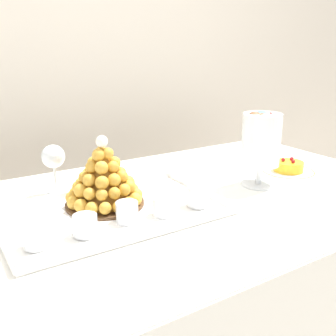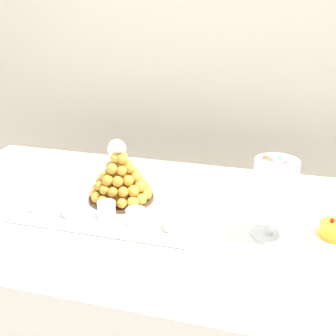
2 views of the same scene
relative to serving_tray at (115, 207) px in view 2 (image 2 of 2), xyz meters
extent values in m
cube|color=silver|center=(0.14, 0.96, 0.49)|extent=(4.80, 0.10, 2.50)
cylinder|color=brown|center=(-0.63, 0.38, -0.40)|extent=(0.04, 0.04, 0.73)
cube|color=brown|center=(0.14, 0.01, -0.02)|extent=(1.66, 0.85, 0.02)
cube|color=white|center=(0.14, 0.01, -0.01)|extent=(1.72, 0.91, 0.00)
cube|color=white|center=(0.14, 0.47, -0.16)|extent=(1.72, 0.01, 0.29)
cube|color=white|center=(0.00, 0.00, 0.00)|extent=(0.59, 0.36, 0.01)
cube|color=white|center=(0.00, -0.18, 0.01)|extent=(0.59, 0.01, 0.02)
cube|color=white|center=(0.00, 0.18, 0.01)|extent=(0.59, 0.01, 0.02)
cube|color=white|center=(-0.30, 0.00, 0.01)|extent=(0.01, 0.36, 0.02)
cube|color=white|center=(0.30, 0.00, 0.01)|extent=(0.01, 0.36, 0.02)
cylinder|color=white|center=(0.00, 0.00, 0.00)|extent=(0.33, 0.33, 0.00)
cylinder|color=#4C331E|center=(0.00, 0.06, 0.01)|extent=(0.22, 0.22, 0.01)
cone|color=#BB802A|center=(0.00, 0.06, 0.09)|extent=(0.15, 0.15, 0.16)
sphere|color=gold|center=(0.09, 0.06, 0.03)|extent=(0.04, 0.04, 0.04)
sphere|color=gold|center=(0.08, 0.09, 0.03)|extent=(0.04, 0.04, 0.04)
sphere|color=gold|center=(0.07, 0.12, 0.03)|extent=(0.03, 0.03, 0.03)
sphere|color=gold|center=(0.04, 0.14, 0.03)|extent=(0.03, 0.03, 0.03)
sphere|color=gold|center=(0.00, 0.15, 0.03)|extent=(0.03, 0.03, 0.03)
sphere|color=gold|center=(-0.03, 0.14, 0.03)|extent=(0.04, 0.04, 0.04)
sphere|color=gold|center=(-0.06, 0.12, 0.03)|extent=(0.04, 0.04, 0.04)
sphere|color=gold|center=(-0.08, 0.09, 0.03)|extent=(0.04, 0.04, 0.04)
sphere|color=gold|center=(-0.09, 0.06, 0.03)|extent=(0.04, 0.04, 0.04)
sphere|color=gold|center=(-0.08, 0.03, 0.03)|extent=(0.04, 0.04, 0.04)
sphere|color=gold|center=(-0.06, 0.00, 0.03)|extent=(0.04, 0.04, 0.04)
sphere|color=gold|center=(-0.03, -0.02, 0.03)|extent=(0.03, 0.03, 0.03)
sphere|color=gold|center=(0.00, -0.03, 0.03)|extent=(0.03, 0.03, 0.03)
sphere|color=gold|center=(0.04, -0.02, 0.03)|extent=(0.03, 0.03, 0.03)
sphere|color=gold|center=(0.07, 0.00, 0.03)|extent=(0.04, 0.04, 0.04)
sphere|color=gold|center=(0.08, 0.03, 0.03)|extent=(0.04, 0.04, 0.04)
sphere|color=gold|center=(0.07, 0.08, 0.06)|extent=(0.04, 0.04, 0.04)
sphere|color=gold|center=(0.05, 0.11, 0.06)|extent=(0.03, 0.03, 0.03)
sphere|color=gold|center=(0.02, 0.13, 0.06)|extent=(0.03, 0.03, 0.03)
sphere|color=gold|center=(-0.01, 0.13, 0.06)|extent=(0.04, 0.04, 0.04)
sphere|color=gold|center=(-0.04, 0.11, 0.06)|extent=(0.04, 0.04, 0.04)
sphere|color=gold|center=(-0.06, 0.09, 0.06)|extent=(0.04, 0.04, 0.04)
sphere|color=gold|center=(-0.07, 0.05, 0.06)|extent=(0.04, 0.04, 0.04)
sphere|color=gold|center=(-0.06, 0.02, 0.06)|extent=(0.03, 0.03, 0.03)
sphere|color=gold|center=(-0.03, 0.00, 0.06)|extent=(0.03, 0.03, 0.03)
sphere|color=gold|center=(0.00, -0.01, 0.06)|extent=(0.03, 0.03, 0.03)
sphere|color=gold|center=(0.03, 0.00, 0.06)|extent=(0.03, 0.03, 0.03)
sphere|color=gold|center=(0.06, 0.02, 0.06)|extent=(0.04, 0.04, 0.04)
sphere|color=gold|center=(0.07, 0.05, 0.06)|extent=(0.04, 0.04, 0.04)
sphere|color=gold|center=(0.04, 0.09, 0.09)|extent=(0.04, 0.04, 0.04)
sphere|color=gold|center=(0.01, 0.11, 0.09)|extent=(0.04, 0.04, 0.04)
sphere|color=gold|center=(-0.02, 0.11, 0.09)|extent=(0.04, 0.04, 0.04)
sphere|color=gold|center=(-0.05, 0.08, 0.09)|extent=(0.03, 0.03, 0.03)
sphere|color=gold|center=(-0.05, 0.04, 0.09)|extent=(0.04, 0.04, 0.04)
sphere|color=gold|center=(-0.02, 0.01, 0.09)|extent=(0.04, 0.04, 0.04)
sphere|color=gold|center=(0.01, 0.01, 0.09)|extent=(0.04, 0.04, 0.04)
sphere|color=gold|center=(0.04, 0.03, 0.09)|extent=(0.04, 0.04, 0.04)
sphere|color=gold|center=(0.05, 0.06, 0.09)|extent=(0.03, 0.03, 0.03)
sphere|color=gold|center=(0.02, 0.09, 0.12)|extent=(0.04, 0.04, 0.04)
sphere|color=gold|center=(-0.02, 0.09, 0.12)|extent=(0.03, 0.03, 0.03)
sphere|color=gold|center=(-0.03, 0.06, 0.12)|extent=(0.03, 0.03, 0.03)
sphere|color=gold|center=(-0.02, 0.03, 0.12)|extent=(0.04, 0.04, 0.04)
sphere|color=gold|center=(0.02, 0.03, 0.12)|extent=(0.03, 0.03, 0.03)
sphere|color=gold|center=(0.04, 0.06, 0.12)|extent=(0.04, 0.04, 0.04)
sphere|color=gold|center=(0.00, 0.08, 0.15)|extent=(0.04, 0.04, 0.04)
sphere|color=gold|center=(-0.01, 0.06, 0.15)|extent=(0.04, 0.04, 0.04)
sphere|color=gold|center=(0.01, 0.05, 0.16)|extent=(0.03, 0.03, 0.03)
sphere|color=white|center=(0.00, 0.06, 0.19)|extent=(0.03, 0.03, 0.03)
cylinder|color=silver|center=(-0.23, -0.09, 0.03)|extent=(0.06, 0.06, 0.05)
cylinder|color=brown|center=(-0.23, -0.09, 0.01)|extent=(0.05, 0.05, 0.02)
cylinder|color=#8C603D|center=(-0.23, -0.09, 0.03)|extent=(0.05, 0.05, 0.02)
sphere|color=brown|center=(-0.23, -0.09, 0.04)|extent=(0.02, 0.02, 0.02)
cylinder|color=silver|center=(-0.11, -0.09, 0.03)|extent=(0.06, 0.06, 0.05)
cylinder|color=#F4EAC6|center=(-0.11, -0.09, 0.01)|extent=(0.05, 0.05, 0.02)
cylinder|color=white|center=(-0.11, -0.09, 0.03)|extent=(0.05, 0.05, 0.02)
sphere|color=brown|center=(-0.12, -0.10, 0.04)|extent=(0.02, 0.02, 0.02)
cylinder|color=silver|center=(0.00, -0.08, 0.03)|extent=(0.06, 0.06, 0.05)
cylinder|color=#F4EAC6|center=(0.00, -0.08, 0.01)|extent=(0.05, 0.05, 0.02)
cylinder|color=white|center=(0.00, -0.08, 0.03)|extent=(0.05, 0.05, 0.02)
sphere|color=brown|center=(0.01, -0.08, 0.05)|extent=(0.02, 0.02, 0.02)
cylinder|color=silver|center=(0.11, -0.09, 0.03)|extent=(0.06, 0.06, 0.05)
cylinder|color=brown|center=(0.11, -0.09, 0.01)|extent=(0.06, 0.06, 0.02)
cylinder|color=#8C603D|center=(0.11, -0.09, 0.03)|extent=(0.06, 0.06, 0.02)
sphere|color=brown|center=(0.12, -0.09, 0.04)|extent=(0.02, 0.02, 0.02)
cylinder|color=silver|center=(0.23, -0.09, 0.03)|extent=(0.06, 0.06, 0.06)
cylinder|color=#F4EAC6|center=(0.23, -0.09, 0.02)|extent=(0.06, 0.06, 0.02)
cylinder|color=white|center=(0.23, -0.09, 0.04)|extent=(0.06, 0.06, 0.02)
sphere|color=brown|center=(0.22, -0.09, 0.05)|extent=(0.02, 0.02, 0.02)
cylinder|color=white|center=(0.51, -0.04, 0.00)|extent=(0.11, 0.11, 0.01)
cylinder|color=white|center=(0.51, -0.04, 0.03)|extent=(0.02, 0.02, 0.07)
cylinder|color=white|center=(0.51, -0.04, 0.15)|extent=(0.13, 0.13, 0.17)
cylinder|color=#9ED860|center=(0.53, -0.03, 0.08)|extent=(0.06, 0.04, 0.06)
cylinder|color=#F9A54C|center=(0.50, -0.01, 0.08)|extent=(0.05, 0.05, 0.04)
cylinder|color=#F9A54C|center=(0.49, -0.06, 0.08)|extent=(0.06, 0.05, 0.05)
cylinder|color=#72B2E0|center=(0.52, -0.03, 0.10)|extent=(0.05, 0.05, 0.02)
cylinder|color=pink|center=(0.50, -0.03, 0.10)|extent=(0.05, 0.04, 0.05)
cylinder|color=#E54C47|center=(0.51, -0.05, 0.10)|extent=(0.06, 0.05, 0.05)
cylinder|color=pink|center=(0.51, -0.02, 0.12)|extent=(0.05, 0.05, 0.05)
cylinder|color=yellow|center=(0.48, -0.03, 0.12)|extent=(0.06, 0.05, 0.05)
cylinder|color=#72B2E0|center=(0.50, -0.05, 0.12)|extent=(0.05, 0.05, 0.05)
cylinder|color=pink|center=(0.53, -0.05, 0.12)|extent=(0.05, 0.05, 0.04)
cylinder|color=#9ED860|center=(0.51, 0.00, 0.14)|extent=(0.05, 0.05, 0.05)
cylinder|color=#D199D8|center=(0.49, -0.06, 0.14)|extent=(0.05, 0.05, 0.04)
cylinder|color=pink|center=(0.54, -0.05, 0.14)|extent=(0.07, 0.04, 0.07)
cylinder|color=yellow|center=(0.50, -0.03, 0.16)|extent=(0.05, 0.05, 0.04)
cylinder|color=yellow|center=(0.49, -0.06, 0.16)|extent=(0.05, 0.05, 0.03)
cylinder|color=brown|center=(0.53, -0.05, 0.16)|extent=(0.05, 0.05, 0.05)
cylinder|color=#D199D8|center=(0.53, -0.01, 0.16)|extent=(0.06, 0.05, 0.06)
cylinder|color=#9ED860|center=(0.49, -0.03, 0.18)|extent=(0.06, 0.05, 0.06)
cylinder|color=#9ED860|center=(0.50, -0.06, 0.18)|extent=(0.06, 0.05, 0.06)
cylinder|color=#E54C47|center=(0.53, -0.04, 0.18)|extent=(0.05, 0.05, 0.04)
cylinder|color=brown|center=(0.51, -0.02, 0.18)|extent=(0.05, 0.05, 0.04)
cylinder|color=#D199D8|center=(0.49, -0.04, 0.20)|extent=(0.05, 0.05, 0.03)
cylinder|color=#E54C47|center=(0.52, -0.06, 0.20)|extent=(0.06, 0.05, 0.05)
cylinder|color=#72B2E0|center=(0.53, -0.03, 0.20)|extent=(0.06, 0.04, 0.06)
cylinder|color=#D199D8|center=(0.49, -0.01, 0.20)|extent=(0.05, 0.04, 0.05)
cylinder|color=brown|center=(0.49, -0.06, 0.22)|extent=(0.05, 0.04, 0.05)
cylinder|color=#E54C47|center=(0.52, -0.04, 0.22)|extent=(0.05, 0.04, 0.05)
cylinder|color=#72B2E0|center=(0.52, -0.02, 0.22)|extent=(0.06, 0.05, 0.06)
cylinder|color=brown|center=(0.48, -0.03, 0.22)|extent=(0.06, 0.04, 0.06)
sphere|color=#A51923|center=(0.68, 0.02, 0.04)|extent=(0.01, 0.01, 0.01)
cylinder|color=silver|center=(-0.08, 0.24, 0.00)|extent=(0.06, 0.06, 0.00)
cylinder|color=silver|center=(-0.08, 0.24, 0.04)|extent=(0.01, 0.01, 0.09)
sphere|color=silver|center=(-0.08, 0.24, 0.12)|extent=(0.07, 0.07, 0.07)
camera|label=1|loc=(-0.40, -0.92, 0.44)|focal=42.12mm
camera|label=2|loc=(0.51, -1.17, 0.66)|focal=45.38mm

